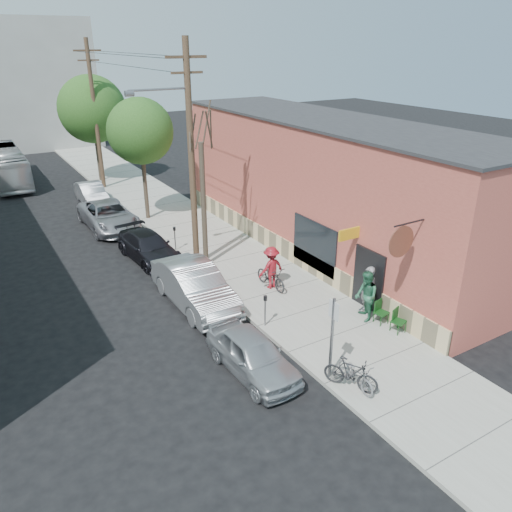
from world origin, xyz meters
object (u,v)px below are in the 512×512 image
utility_pole_near (190,154)px  patio_chair_b (381,312)px  parking_meter_far (175,235)px  tree_leafy_far (92,109)px  car_4 (92,194)px  patron_grey (368,291)px  parked_bike_b (356,374)px  patio_chair_a (399,321)px  tree_bare (204,206)px  cyclist (271,267)px  parked_bike_a (351,374)px  car_0 (252,354)px  patron_green (366,296)px  tree_leafy_mid (140,131)px  bus (8,166)px  parking_meter_near (265,306)px  sign_post (332,331)px  car_1 (195,286)px  car_2 (149,247)px  car_3 (109,216)px

utility_pole_near → patio_chair_b: utility_pole_near is taller
parking_meter_far → tree_leafy_far: (0.55, 15.90, 4.39)m
patio_chair_b → car_4: size_ratio=0.21×
patron_grey → parked_bike_b: patron_grey is taller
patio_chair_a → patron_grey: size_ratio=0.45×
parked_bike_b → tree_bare: bearing=93.0°
cyclist → parked_bike_a: (-1.62, -6.99, -0.41)m
parked_bike_b → patio_chair_b: bearing=38.3°
cyclist → car_0: size_ratio=0.47×
tree_bare → car_4: bearing=98.7°
utility_pole_near → car_0: utility_pole_near is taller
tree_bare → patron_green: tree_bare is taller
tree_bare → tree_leafy_mid: tree_leafy_mid is taller
parking_meter_far → utility_pole_near: utility_pole_near is taller
patio_chair_a → cyclist: size_ratio=0.47×
patron_grey → bus: (-9.30, 28.88, 0.19)m
tree_leafy_far → parking_meter_far: bearing=-92.0°
patron_green → bus: size_ratio=0.21×
tree_leafy_far → patron_green: tree_leafy_far is taller
patio_chair_b → patron_grey: size_ratio=0.45×
parking_meter_near → bus: bus is taller
patron_grey → car_4: (-5.32, 20.42, -0.45)m
patio_chair_a → patron_green: 1.49m
sign_post → patron_grey: 4.53m
parking_meter_far → car_4: bearing=97.8°
cyclist → patio_chair_b: bearing=107.5°
car_1 → tree_bare: bearing=56.6°
parking_meter_far → sign_post: bearing=-89.5°
car_0 → car_2: bearing=86.3°
patron_grey → parked_bike_a: patron_grey is taller
tree_leafy_far → patron_green: size_ratio=3.88×
parking_meter_near → patron_grey: size_ratio=0.63×
utility_pole_near → tree_bare: bearing=-35.9°
parking_meter_far → tree_leafy_mid: bearing=84.4°
car_1 → car_3: bearing=91.4°
tree_leafy_far → car_1: size_ratio=1.48×
patio_chair_b → car_0: (-5.59, 0.08, 0.09)m
tree_leafy_mid → bus: (-5.97, 13.50, -3.94)m
car_1 → car_2: (0.00, 5.36, -0.19)m
patio_chair_a → car_1: car_1 is taller
tree_leafy_far → car_1: 21.95m
patio_chair_b → car_1: car_1 is taller
car_1 → car_4: car_1 is taller
parking_meter_far → bus: 19.82m
patio_chair_a → car_4: size_ratio=0.21×
bus → tree_leafy_mid: bearing=-65.4°
parking_meter_far → parked_bike_a: (0.27, -13.01, -0.31)m
car_2 → car_3: 5.48m
parking_meter_near → tree_bare: bearing=84.9°
parking_meter_near → tree_leafy_far: 24.84m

